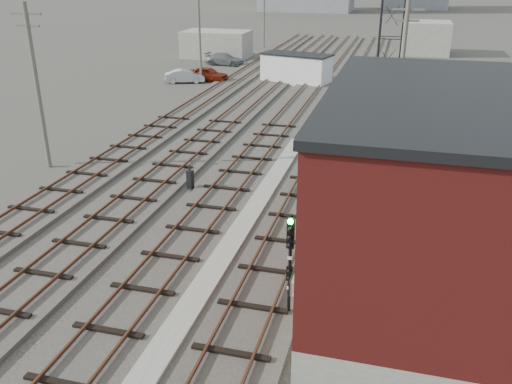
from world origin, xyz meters
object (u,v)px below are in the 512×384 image
(switch_stand, at_px, (190,179))
(car_red, at_px, (208,74))
(signal_mast, at_px, (290,260))
(site_trailer, at_px, (296,68))
(car_silver, at_px, (185,76))
(car_grey, at_px, (225,59))

(switch_stand, xyz_separation_m, car_red, (-8.69, 26.93, 0.09))
(signal_mast, height_order, site_trailer, signal_mast)
(switch_stand, bearing_deg, site_trailer, 101.06)
(car_red, bearing_deg, signal_mast, -150.69)
(switch_stand, height_order, car_silver, switch_stand)
(site_trailer, relative_size, car_grey, 1.58)
(car_grey, bearing_deg, site_trailer, -122.98)
(signal_mast, xyz_separation_m, switch_stand, (-7.09, 9.29, -1.52))
(signal_mast, relative_size, car_silver, 0.95)
(site_trailer, height_order, car_red, site_trailer)
(car_silver, xyz_separation_m, car_grey, (0.61, 10.61, 0.03))
(switch_stand, distance_m, site_trailer, 28.24)
(switch_stand, xyz_separation_m, car_silver, (-10.57, 25.55, 0.04))
(car_grey, bearing_deg, car_silver, -177.64)
(signal_mast, distance_m, car_silver, 39.09)
(signal_mast, height_order, switch_stand, signal_mast)
(car_grey, bearing_deg, signal_mast, -153.76)
(switch_stand, relative_size, car_silver, 0.33)
(car_red, xyz_separation_m, car_grey, (-1.27, 9.22, -0.03))
(site_trailer, distance_m, car_red, 8.77)
(site_trailer, distance_m, car_silver, 10.89)
(switch_stand, bearing_deg, car_silver, 123.45)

